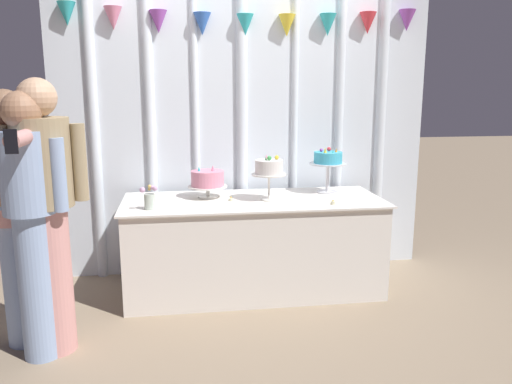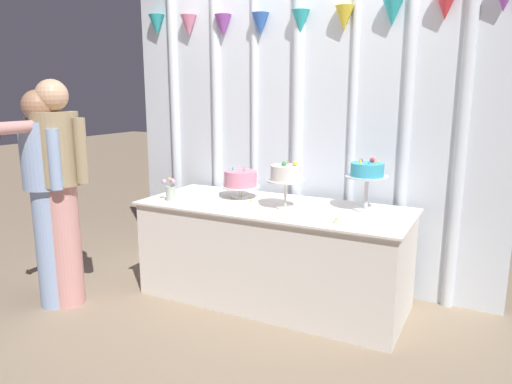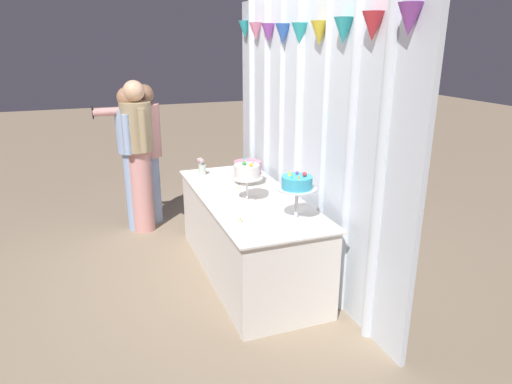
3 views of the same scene
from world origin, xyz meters
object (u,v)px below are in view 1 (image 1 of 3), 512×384
(flower_vase, at_px, (149,199))
(guest_man_pink_jacket, at_px, (31,214))
(cake_table, at_px, (253,245))
(guest_man_dark_suit, at_px, (46,207))
(cake_display_leftmost, at_px, (208,180))
(cake_display_rightmost, at_px, (328,161))
(tealight_near_left, at_px, (333,203))
(guest_girl_blue_dress, at_px, (14,207))
(cake_display_center, at_px, (269,169))
(tealight_far_left, at_px, (231,200))

(flower_vase, xyz_separation_m, guest_man_pink_jacket, (-0.64, -0.63, 0.07))
(cake_table, relative_size, flower_vase, 11.02)
(guest_man_dark_suit, bearing_deg, cake_table, 29.96)
(cake_display_leftmost, distance_m, cake_display_rightmost, 1.01)
(tealight_near_left, relative_size, guest_girl_blue_dress, 0.02)
(cake_table, distance_m, cake_display_leftmost, 0.64)
(cake_display_center, xyz_separation_m, cake_display_rightmost, (0.54, 0.22, 0.02))
(tealight_far_left, height_order, tealight_near_left, tealight_near_left)
(tealight_near_left, bearing_deg, cake_display_leftmost, 157.57)
(tealight_far_left, xyz_separation_m, guest_man_dark_suit, (-1.18, -0.76, 0.16))
(cake_display_center, xyz_separation_m, tealight_near_left, (0.46, -0.21, -0.24))
(cake_display_rightmost, distance_m, guest_man_pink_jacket, 2.33)
(guest_man_dark_suit, relative_size, guest_girl_blue_dress, 1.04)
(cake_table, relative_size, guest_man_dark_suit, 1.22)
(cake_display_leftmost, xyz_separation_m, cake_display_rightmost, (1.00, 0.05, 0.13))
(tealight_near_left, bearing_deg, cake_display_center, 154.88)
(flower_vase, bearing_deg, cake_display_center, 10.85)
(tealight_far_left, bearing_deg, guest_man_dark_suit, -147.33)
(tealight_far_left, xyz_separation_m, guest_girl_blue_dress, (-1.40, -0.64, 0.14))
(guest_man_pink_jacket, bearing_deg, guest_girl_blue_dress, 128.69)
(flower_vase, distance_m, tealight_far_left, 0.65)
(cake_display_leftmost, height_order, guest_girl_blue_dress, guest_girl_blue_dress)
(cake_table, height_order, tealight_near_left, tealight_near_left)
(guest_girl_blue_dress, bearing_deg, cake_display_leftmost, 32.55)
(guest_girl_blue_dress, bearing_deg, flower_vase, 29.31)
(tealight_near_left, height_order, guest_man_dark_suit, guest_man_dark_suit)
(flower_vase, relative_size, guest_man_dark_suit, 0.11)
(cake_table, xyz_separation_m, cake_display_leftmost, (-0.35, 0.12, 0.52))
(cake_table, height_order, cake_display_center, cake_display_center)
(tealight_near_left, bearing_deg, guest_man_dark_suit, -164.83)
(flower_vase, distance_m, tealight_near_left, 1.37)
(flower_vase, bearing_deg, guest_man_pink_jacket, -135.55)
(flower_vase, relative_size, guest_man_pink_jacket, 0.12)
(cake_display_center, xyz_separation_m, guest_man_pink_jacket, (-1.55, -0.80, -0.11))
(guest_girl_blue_dress, xyz_separation_m, guest_man_pink_jacket, (0.15, -0.19, -0.01))
(cake_display_center, distance_m, tealight_far_left, 0.38)
(cake_display_center, xyz_separation_m, guest_girl_blue_dress, (-1.70, -0.62, -0.10))
(tealight_far_left, bearing_deg, tealight_near_left, -17.24)
(tealight_near_left, relative_size, guest_man_dark_suit, 0.02)
(tealight_far_left, height_order, guest_girl_blue_dress, guest_girl_blue_dress)
(guest_man_dark_suit, bearing_deg, cake_display_center, 26.53)
(cake_display_leftmost, relative_size, tealight_near_left, 7.96)
(guest_man_pink_jacket, bearing_deg, cake_display_center, 27.39)
(tealight_far_left, relative_size, tealight_near_left, 1.05)
(cake_table, relative_size, cake_display_leftmost, 6.54)
(cake_display_rightmost, bearing_deg, cake_display_center, -157.80)
(cake_display_rightmost, height_order, guest_man_pink_jacket, guest_man_pink_jacket)
(cake_display_leftmost, xyz_separation_m, tealight_far_left, (0.17, -0.15, -0.14))
(cake_display_leftmost, distance_m, guest_man_pink_jacket, 1.45)
(guest_man_pink_jacket, bearing_deg, cake_display_rightmost, 26.10)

